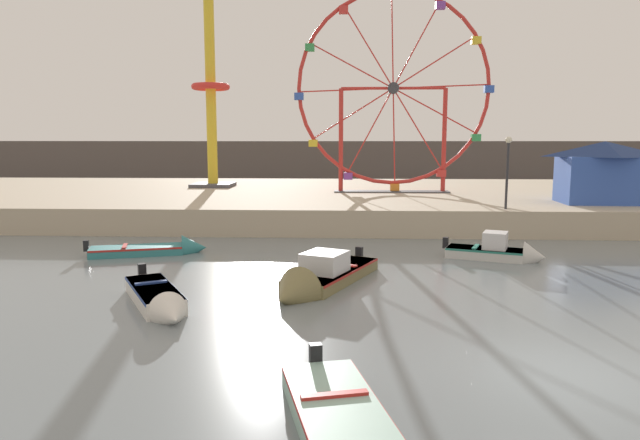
# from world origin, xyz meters

# --- Properties ---
(ground_plane) EXTENTS (240.00, 240.00, 0.00)m
(ground_plane) POSITION_xyz_m (0.00, 0.00, 0.00)
(ground_plane) COLOR slate
(quay_promenade) EXTENTS (110.00, 21.70, 1.33)m
(quay_promenade) POSITION_xyz_m (0.00, 26.79, 0.67)
(quay_promenade) COLOR #B7A88E
(quay_promenade) RESTS_ON ground_plane
(distant_town_skyline) EXTENTS (140.00, 3.00, 4.40)m
(distant_town_skyline) POSITION_xyz_m (0.00, 53.23, 2.20)
(distant_town_skyline) COLOR #564C47
(distant_town_skyline) RESTS_ON ground_plane
(motorboat_olive_wood) EXTENTS (3.68, 5.94, 1.60)m
(motorboat_olive_wood) POSITION_xyz_m (-5.35, 6.57, 0.30)
(motorboat_olive_wood) COLOR olive
(motorboat_olive_wood) RESTS_ON ground_plane
(motorboat_teal_painted) EXTENTS (4.83, 2.44, 1.13)m
(motorboat_teal_painted) POSITION_xyz_m (-12.15, 11.84, 0.20)
(motorboat_teal_painted) COLOR teal
(motorboat_teal_painted) RESTS_ON ground_plane
(motorboat_white_red_stripe) EXTENTS (3.12, 4.40, 1.08)m
(motorboat_white_red_stripe) POSITION_xyz_m (-9.64, 4.12, 0.26)
(motorboat_white_red_stripe) COLOR silver
(motorboat_white_red_stripe) RESTS_ON ground_plane
(motorboat_pale_grey) EXTENTS (3.94, 2.42, 1.46)m
(motorboat_pale_grey) POSITION_xyz_m (1.67, 11.33, 0.31)
(motorboat_pale_grey) COLOR silver
(motorboat_pale_grey) RESTS_ON ground_plane
(ferris_wheel_red_frame) EXTENTS (12.29, 1.20, 12.46)m
(ferris_wheel_red_frame) POSITION_xyz_m (-1.61, 25.55, 7.59)
(ferris_wheel_red_frame) COLOR red
(ferris_wheel_red_frame) RESTS_ON quay_promenade
(drop_tower_yellow_tower) EXTENTS (2.80, 2.80, 15.79)m
(drop_tower_yellow_tower) POSITION_xyz_m (-13.91, 29.17, 8.08)
(drop_tower_yellow_tower) COLOR gold
(drop_tower_yellow_tower) RESTS_ON quay_promenade
(carnival_booth_blue_tent) EXTENTS (4.75, 3.11, 3.24)m
(carnival_booth_blue_tent) POSITION_xyz_m (9.02, 19.77, 3.02)
(carnival_booth_blue_tent) COLOR #3356B7
(carnival_booth_blue_tent) RESTS_ON quay_promenade
(promenade_lamp_near) EXTENTS (0.32, 0.32, 3.48)m
(promenade_lamp_near) POSITION_xyz_m (3.27, 16.95, 3.65)
(promenade_lamp_near) COLOR #2D2D33
(promenade_lamp_near) RESTS_ON quay_promenade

